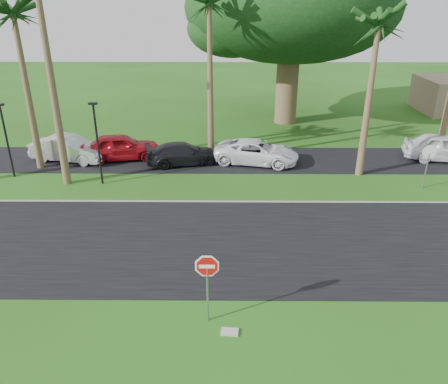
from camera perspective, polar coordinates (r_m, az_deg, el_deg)
ground at (r=17.36m, az=-3.36°, el=-9.90°), size 120.00×120.00×0.00m
road at (r=19.04m, az=-2.98°, el=-6.52°), size 120.00×8.00×0.02m
parking_strip at (r=28.58m, az=-1.81°, el=4.25°), size 120.00×5.00×0.02m
curb at (r=22.61m, az=-2.41°, el=-1.25°), size 120.00×0.12×0.06m
stop_sign_near at (r=13.86m, az=-2.21°, el=-10.76°), size 1.05×0.07×2.62m
stop_sign_far at (r=26.10m, az=25.15°, el=4.07°), size 1.05×0.07×2.62m
palm_left_mid at (r=27.92m, az=-25.75°, el=19.80°), size 5.00×5.00×10.00m
palm_center at (r=28.39m, az=-1.94°, el=22.99°), size 5.00×5.00×10.50m
palm_right_near at (r=25.65m, az=19.52°, el=19.45°), size 5.00×5.00×9.50m
canopy_tree at (r=36.70m, az=8.80°, el=22.64°), size 16.50×16.50×13.12m
streetlight_left at (r=27.94m, az=-26.59°, el=6.59°), size 0.45×0.25×4.34m
streetlight_right at (r=24.96m, az=-16.24°, el=6.72°), size 0.45×0.25×4.64m
car_silver at (r=29.80m, az=-19.60°, el=5.30°), size 5.17×2.76×1.62m
car_red at (r=29.15m, az=-13.37°, el=5.74°), size 5.26×2.98×1.69m
car_dark at (r=27.72m, az=-5.36°, el=4.99°), size 5.01×3.03×1.36m
car_minivan at (r=27.81m, az=4.28°, el=5.21°), size 5.68×3.48×1.47m
car_pickup at (r=31.58m, az=26.95°, el=5.19°), size 5.38×2.93×1.74m
utility_slab at (r=14.47m, az=0.74°, el=-17.79°), size 0.58×0.40×0.06m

